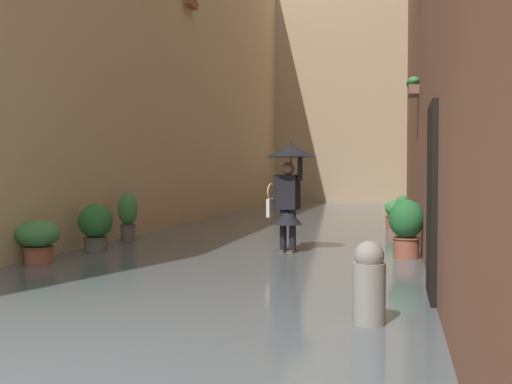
{
  "coord_description": "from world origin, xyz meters",
  "views": [
    {
      "loc": [
        -2.59,
        3.75,
        1.45
      ],
      "look_at": [
        -0.3,
        -5.97,
        1.12
      ],
      "focal_mm": 42.12,
      "sensor_mm": 36.0,
      "label": 1
    }
  ],
  "objects_px": {
    "potted_plant_far_right": "(128,216)",
    "potted_plant_mid_right": "(38,240)",
    "potted_plant_mid_left": "(402,208)",
    "potted_plant_near_left": "(406,227)",
    "potted_plant_far_left": "(393,215)",
    "potted_plant_near_right": "(95,226)",
    "person_wading": "(289,179)",
    "mooring_bollard": "(369,286)"
  },
  "relations": [
    {
      "from": "potted_plant_far_right",
      "to": "potted_plant_mid_right",
      "type": "distance_m",
      "value": 2.86
    },
    {
      "from": "potted_plant_mid_left",
      "to": "potted_plant_near_left",
      "type": "bearing_deg",
      "value": 90.04
    },
    {
      "from": "potted_plant_far_left",
      "to": "potted_plant_mid_right",
      "type": "bearing_deg",
      "value": 51.85
    },
    {
      "from": "potted_plant_near_right",
      "to": "potted_plant_near_left",
      "type": "bearing_deg",
      "value": -175.79
    },
    {
      "from": "potted_plant_mid_right",
      "to": "potted_plant_mid_left",
      "type": "height_order",
      "value": "potted_plant_mid_left"
    },
    {
      "from": "potted_plant_far_right",
      "to": "potted_plant_near_right",
      "type": "relative_size",
      "value": 1.17
    },
    {
      "from": "potted_plant_near_right",
      "to": "potted_plant_mid_left",
      "type": "bearing_deg",
      "value": -121.49
    },
    {
      "from": "person_wading",
      "to": "potted_plant_mid_left",
      "type": "height_order",
      "value": "person_wading"
    },
    {
      "from": "person_wading",
      "to": "potted_plant_far_right",
      "type": "xyz_separation_m",
      "value": [
        3.38,
        -0.74,
        -0.74
      ]
    },
    {
      "from": "person_wading",
      "to": "potted_plant_mid_left",
      "type": "xyz_separation_m",
      "value": [
        -1.96,
        -7.94,
        -0.93
      ]
    },
    {
      "from": "potted_plant_far_right",
      "to": "potted_plant_mid_right",
      "type": "bearing_deg",
      "value": 87.42
    },
    {
      "from": "potted_plant_mid_right",
      "to": "potted_plant_mid_left",
      "type": "distance_m",
      "value": 11.44
    },
    {
      "from": "potted_plant_far_left",
      "to": "potted_plant_near_right",
      "type": "bearing_deg",
      "value": 46.04
    },
    {
      "from": "potted_plant_far_right",
      "to": "person_wading",
      "type": "bearing_deg",
      "value": 167.6
    },
    {
      "from": "potted_plant_far_right",
      "to": "potted_plant_near_left",
      "type": "distance_m",
      "value": 5.44
    },
    {
      "from": "potted_plant_far_left",
      "to": "potted_plant_mid_left",
      "type": "distance_m",
      "value": 3.39
    },
    {
      "from": "person_wading",
      "to": "potted_plant_mid_right",
      "type": "xyz_separation_m",
      "value": [
        3.5,
        2.11,
        -0.91
      ]
    },
    {
      "from": "person_wading",
      "to": "potted_plant_far_right",
      "type": "distance_m",
      "value": 3.53
    },
    {
      "from": "potted_plant_near_left",
      "to": "potted_plant_mid_right",
      "type": "bearing_deg",
      "value": 18.4
    },
    {
      "from": "potted_plant_mid_right",
      "to": "potted_plant_far_right",
      "type": "bearing_deg",
      "value": -92.58
    },
    {
      "from": "potted_plant_mid_left",
      "to": "potted_plant_near_right",
      "type": "bearing_deg",
      "value": 58.51
    },
    {
      "from": "mooring_bollard",
      "to": "potted_plant_far_right",
      "type": "bearing_deg",
      "value": -47.61
    },
    {
      "from": "potted_plant_far_right",
      "to": "potted_plant_mid_left",
      "type": "bearing_deg",
      "value": -126.57
    },
    {
      "from": "mooring_bollard",
      "to": "potted_plant_near_left",
      "type": "bearing_deg",
      "value": -95.09
    },
    {
      "from": "potted_plant_near_right",
      "to": "potted_plant_mid_left",
      "type": "height_order",
      "value": "potted_plant_near_right"
    },
    {
      "from": "potted_plant_far_left",
      "to": "potted_plant_near_left",
      "type": "bearing_deg",
      "value": 92.74
    },
    {
      "from": "person_wading",
      "to": "potted_plant_near_right",
      "type": "distance_m",
      "value": 3.48
    },
    {
      "from": "person_wading",
      "to": "potted_plant_mid_right",
      "type": "distance_m",
      "value": 4.19
    },
    {
      "from": "potted_plant_far_left",
      "to": "potted_plant_mid_left",
      "type": "relative_size",
      "value": 1.02
    },
    {
      "from": "person_wading",
      "to": "potted_plant_near_left",
      "type": "bearing_deg",
      "value": 171.57
    },
    {
      "from": "potted_plant_mid_left",
      "to": "mooring_bollard",
      "type": "distance_m",
      "value": 12.63
    },
    {
      "from": "person_wading",
      "to": "potted_plant_far_left",
      "type": "bearing_deg",
      "value": -110.85
    },
    {
      "from": "potted_plant_far_right",
      "to": "mooring_bollard",
      "type": "height_order",
      "value": "potted_plant_far_right"
    },
    {
      "from": "person_wading",
      "to": "potted_plant_mid_right",
      "type": "relative_size",
      "value": 2.79
    },
    {
      "from": "potted_plant_near_left",
      "to": "potted_plant_mid_left",
      "type": "xyz_separation_m",
      "value": [
        0.01,
        -8.23,
        -0.17
      ]
    },
    {
      "from": "potted_plant_near_left",
      "to": "mooring_bollard",
      "type": "xyz_separation_m",
      "value": [
        0.39,
        4.39,
        -0.16
      ]
    },
    {
      "from": "potted_plant_near_right",
      "to": "mooring_bollard",
      "type": "bearing_deg",
      "value": 140.71
    },
    {
      "from": "person_wading",
      "to": "potted_plant_mid_right",
      "type": "height_order",
      "value": "person_wading"
    },
    {
      "from": "potted_plant_mid_left",
      "to": "mooring_bollard",
      "type": "bearing_deg",
      "value": 88.25
    },
    {
      "from": "potted_plant_far_left",
      "to": "person_wading",
      "type": "bearing_deg",
      "value": 69.15
    },
    {
      "from": "potted_plant_mid_right",
      "to": "potted_plant_near_left",
      "type": "xyz_separation_m",
      "value": [
        -5.47,
        -1.82,
        0.15
      ]
    },
    {
      "from": "potted_plant_far_left",
      "to": "potted_plant_near_left",
      "type": "relative_size",
      "value": 0.76
    }
  ]
}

